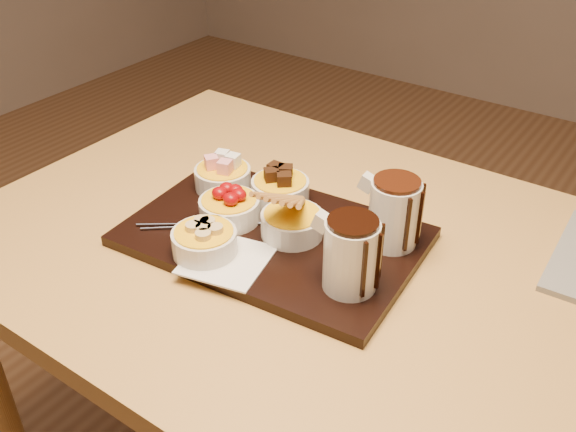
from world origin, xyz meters
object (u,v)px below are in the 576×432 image
Objects in this scene: serving_board at (273,236)px; pitcher_milk_chocolate at (394,214)px; pitcher_dark_chocolate at (351,256)px; bowl_strawberries at (230,210)px; dining_table at (326,299)px.

pitcher_milk_chocolate reaches higher than serving_board.
pitcher_dark_chocolate is at bearing -19.98° from serving_board.
pitcher_dark_chocolate is (0.25, -0.03, 0.03)m from bowl_strawberries.
pitcher_milk_chocolate is at bearing 21.80° from serving_board.
pitcher_dark_chocolate is (0.08, -0.07, 0.17)m from dining_table.
bowl_strawberries is at bearing -176.42° from serving_board.
bowl_strawberries is 0.25m from pitcher_dark_chocolate.
serving_board is at bearing 8.29° from bowl_strawberries.
dining_table is at bearing 12.70° from serving_board.
dining_table is 0.14m from serving_board.
serving_board is 0.20m from pitcher_milk_chocolate.
pitcher_dark_chocolate is 0.13m from pitcher_milk_chocolate.
serving_board is 4.32× the size of pitcher_milk_chocolate.
pitcher_dark_chocolate is (0.17, -0.05, 0.06)m from serving_board.
pitcher_dark_chocolate reaches higher than dining_table.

